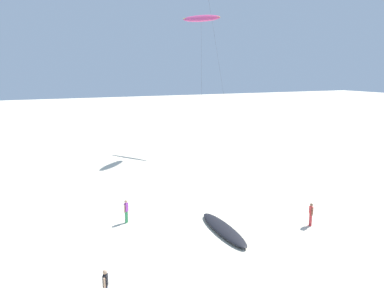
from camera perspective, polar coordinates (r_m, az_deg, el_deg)
flying_kite_2 at (r=53.54m, az=1.42°, el=18.62°), size 4.03×7.08×18.32m
grounded_kite_0 at (r=25.86m, az=4.82°, el=-12.81°), size 1.59×6.04×0.38m
person_foreground_walker at (r=27.69m, az=17.69°, el=-10.06°), size 0.30×0.48×1.65m
person_near_left at (r=27.30m, az=-10.02°, el=-9.93°), size 0.39×0.38×1.70m
person_mid_field at (r=18.92m, az=-13.06°, el=-20.22°), size 0.30×0.47×1.68m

